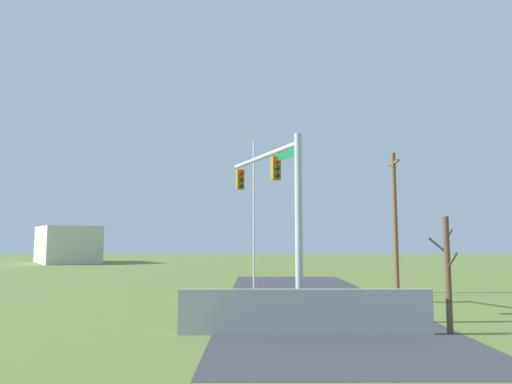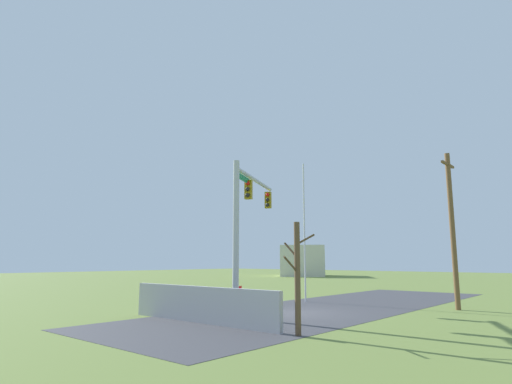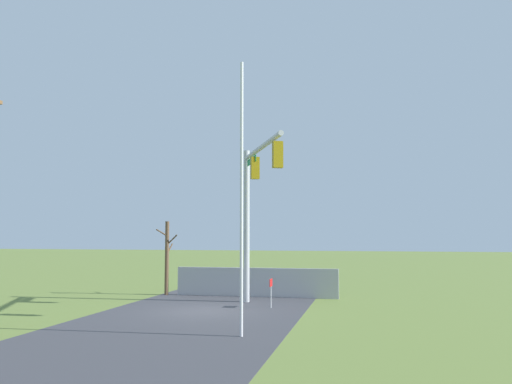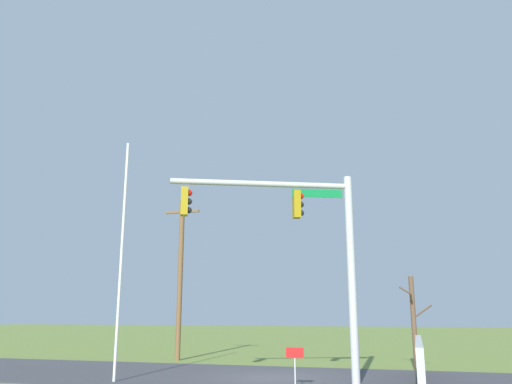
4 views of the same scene
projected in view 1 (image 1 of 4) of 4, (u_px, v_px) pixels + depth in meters
ground_plane at (316, 310)px, 19.57m from camera, size 160.00×160.00×0.00m
road_surface at (306, 298)px, 23.55m from camera, size 28.00×8.00×0.01m
sidewalk_corner at (303, 328)px, 15.53m from camera, size 6.00×6.00×0.01m
retaining_fence at (305, 312)px, 14.57m from camera, size 0.20×8.15×1.43m
signal_mast at (279, 195)px, 18.47m from camera, size 5.87×2.80×7.00m
flagpole at (254, 217)px, 24.87m from camera, size 0.10×0.10×8.50m
utility_pole at (395, 219)px, 26.39m from camera, size 1.90×0.26×8.10m
bare_tree at (448, 272)px, 14.84m from camera, size 1.27×1.02×3.77m
open_sign at (259, 292)px, 18.31m from camera, size 0.56×0.04×1.22m
distant_building at (68, 245)px, 60.41m from camera, size 11.61×10.88×4.81m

